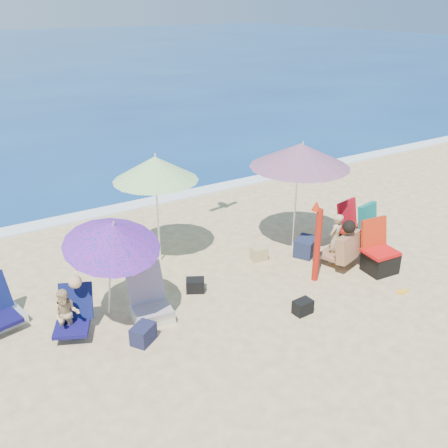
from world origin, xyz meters
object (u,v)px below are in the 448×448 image
chair_rainbow (150,306)px  person_center (341,242)px  camp_chair_right (356,233)px  camp_chair_left (379,257)px  chair_navy (0,313)px  umbrella_blue (112,235)px  person_left (68,312)px  umbrella_striped (155,169)px  umbrella_turquoise (300,155)px  furled_umbrella (317,238)px

chair_rainbow → person_center: person_center is taller
camp_chair_right → person_center: bearing=-156.9°
camp_chair_left → person_center: size_ratio=0.97×
chair_navy → camp_chair_right: bearing=-9.1°
chair_navy → chair_rainbow: 2.23m
umbrella_blue → person_left: (-0.69, 0.18, -1.12)m
umbrella_striped → camp_chair_left: size_ratio=2.13×
umbrella_blue → chair_rainbow: umbrella_blue is taller
chair_rainbow → person_left: (-1.18, 0.17, 0.19)m
umbrella_striped → person_left: bearing=-144.6°
chair_navy → person_center: bearing=-13.1°
chair_navy → camp_chair_right: 6.39m
umbrella_turquoise → chair_rainbow: 3.86m
camp_chair_right → person_center: size_ratio=1.03×
umbrella_striped → person_center: umbrella_striped is taller
umbrella_striped → umbrella_blue: (-1.44, -1.69, -0.24)m
chair_navy → person_left: 1.18m
umbrella_turquoise → umbrella_striped: size_ratio=1.07×
camp_chair_left → person_left: 5.34m
furled_umbrella → chair_rainbow: 2.99m
umbrella_blue → camp_chair_right: (4.81, 0.01, -1.16)m
umbrella_blue → person_center: size_ratio=1.91×
umbrella_striped → camp_chair_left: bearing=-38.7°
person_center → umbrella_turquoise: bearing=102.5°
umbrella_blue → chair_navy: bearing=145.7°
camp_chair_left → person_center: (-0.45, 0.53, 0.19)m
umbrella_striped → camp_chair_left: umbrella_striped is taller
furled_umbrella → person_left: size_ratio=1.65×
chair_navy → chair_rainbow: size_ratio=1.06×
umbrella_striped → person_center: 3.57m
chair_navy → umbrella_turquoise: bearing=-3.2°
furled_umbrella → person_left: furled_umbrella is taller
camp_chair_left → person_left: bearing=169.3°
umbrella_striped → person_left: umbrella_striped is taller
chair_rainbow → camp_chair_right: (4.33, 0.01, 0.15)m
umbrella_blue → chair_rainbow: (0.48, 0.00, -1.31)m
furled_umbrella → chair_navy: (-4.87, 1.46, -0.61)m
camp_chair_right → furled_umbrella: bearing=-162.4°
camp_chair_right → person_left: (-5.50, 0.16, 0.04)m
furled_umbrella → chair_rainbow: bearing=171.3°
person_center → camp_chair_right: bearing=23.1°
camp_chair_right → chair_rainbow: bearing=-179.8°
chair_rainbow → person_left: 1.20m
chair_navy → person_center: 5.77m
camp_chair_right → person_left: size_ratio=1.13×
person_left → person_center: bearing=-5.5°
umbrella_blue → chair_rainbow: size_ratio=2.34×
chair_rainbow → chair_navy: bearing=152.8°
chair_rainbow → person_center: size_ratio=0.82×
furled_umbrella → person_left: (-4.07, 0.62, -0.40)m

